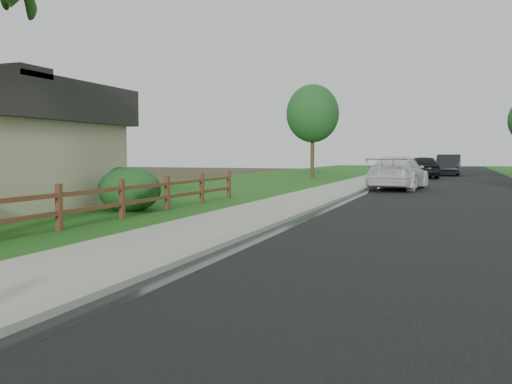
% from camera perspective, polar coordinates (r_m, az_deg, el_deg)
% --- Properties ---
extents(ground, '(120.00, 120.00, 0.00)m').
position_cam_1_polar(ground, '(6.60, -25.15, -11.74)').
color(ground, '#33271C').
extents(road, '(8.00, 90.00, 0.02)m').
position_cam_1_polar(road, '(39.49, 20.14, 1.23)').
color(road, black).
rests_on(road, ground).
extents(curb, '(0.40, 90.00, 0.12)m').
position_cam_1_polar(curb, '(39.71, 14.07, 1.44)').
color(curb, gray).
rests_on(curb, ground).
extents(wet_gutter, '(0.50, 90.00, 0.00)m').
position_cam_1_polar(wet_gutter, '(39.67, 14.57, 1.38)').
color(wet_gutter, black).
rests_on(wet_gutter, road).
extents(sidewalk, '(2.20, 90.00, 0.10)m').
position_cam_1_polar(sidewalk, '(39.86, 12.21, 1.47)').
color(sidewalk, '#A9A193').
rests_on(sidewalk, ground).
extents(grass_strip, '(1.60, 90.00, 0.06)m').
position_cam_1_polar(grass_strip, '(40.17, 9.52, 1.49)').
color(grass_strip, '#1A5418').
rests_on(grass_strip, ground).
extents(lawn_near, '(9.00, 90.00, 0.04)m').
position_cam_1_polar(lawn_near, '(41.44, 2.44, 1.61)').
color(lawn_near, '#1A5418').
rests_on(lawn_near, ground).
extents(ranch_fence, '(0.12, 16.92, 1.10)m').
position_cam_1_polar(ranch_fence, '(13.62, -16.77, -0.93)').
color(ranch_fence, '#4A2618').
rests_on(ranch_fence, ground).
extents(white_suv, '(2.82, 5.73, 1.60)m').
position_cam_1_polar(white_suv, '(27.55, 14.77, 1.94)').
color(white_suv, silver).
rests_on(white_suv, road).
extents(dark_car_mid, '(2.80, 5.08, 1.64)m').
position_cam_1_polar(dark_car_mid, '(41.31, 17.13, 2.56)').
color(dark_car_mid, black).
rests_on(dark_car_mid, road).
extents(dark_car_far, '(2.00, 5.26, 1.71)m').
position_cam_1_polar(dark_car_far, '(46.97, 19.60, 2.71)').
color(dark_car_far, black).
rests_on(dark_car_far, road).
extents(shrub_c, '(2.45, 2.45, 1.36)m').
position_cam_1_polar(shrub_c, '(16.81, -13.17, 0.25)').
color(shrub_c, '#1C4E24').
rests_on(shrub_c, ground).
extents(shrub_d, '(2.45, 2.45, 1.42)m').
position_cam_1_polar(shrub_d, '(19.07, -15.37, 0.73)').
color(shrub_d, '#1C4E24').
rests_on(shrub_d, ground).
extents(tree_mid_left, '(3.75, 3.75, 6.71)m').
position_cam_1_polar(tree_mid_left, '(39.20, 5.98, 8.20)').
color(tree_mid_left, '#392517').
rests_on(tree_mid_left, ground).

